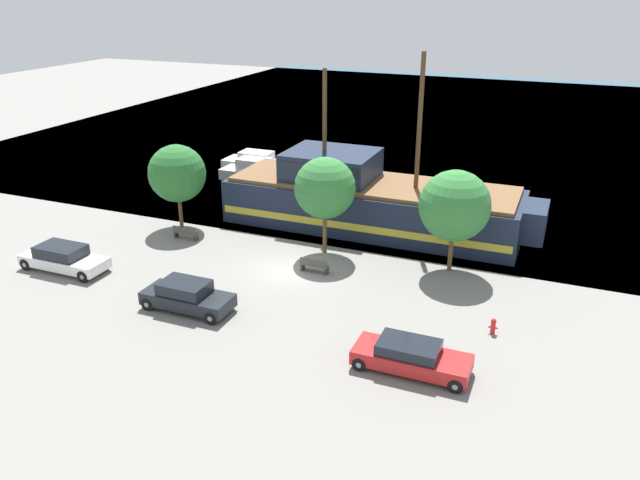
# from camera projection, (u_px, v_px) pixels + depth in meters

# --- Properties ---
(ground_plane) EXTENTS (160.00, 160.00, 0.00)m
(ground_plane) POSITION_uv_depth(u_px,v_px,m) (288.00, 269.00, 34.89)
(ground_plane) COLOR gray
(water_surface) EXTENTS (80.00, 80.00, 0.00)m
(water_surface) POSITION_uv_depth(u_px,v_px,m) (449.00, 120.00, 72.46)
(water_surface) COLOR #33566B
(water_surface) RESTS_ON ground
(pirate_ship) EXTENTS (20.21, 5.87, 11.23)m
(pirate_ship) POSITION_uv_depth(u_px,v_px,m) (369.00, 200.00, 40.38)
(pirate_ship) COLOR #192338
(pirate_ship) RESTS_ON water_surface
(moored_boat_dockside) EXTENTS (6.49, 2.03, 1.78)m
(moored_boat_dockside) POSITION_uv_depth(u_px,v_px,m) (258.00, 173.00, 50.28)
(moored_boat_dockside) COLOR #B7B2A8
(moored_boat_dockside) RESTS_ON water_surface
(moored_boat_outer) EXTENTS (6.74, 2.29, 1.50)m
(moored_boat_outer) POSITION_uv_depth(u_px,v_px,m) (261.00, 163.00, 53.36)
(moored_boat_outer) COLOR silver
(moored_boat_outer) RESTS_ON water_surface
(parked_car_curb_front) EXTENTS (5.00, 1.93, 1.44)m
(parked_car_curb_front) POSITION_uv_depth(u_px,v_px,m) (63.00, 258.00, 34.60)
(parked_car_curb_front) COLOR white
(parked_car_curb_front) RESTS_ON ground_plane
(parked_car_curb_mid) EXTENTS (4.82, 1.87, 1.31)m
(parked_car_curb_mid) POSITION_uv_depth(u_px,v_px,m) (411.00, 357.00, 25.60)
(parked_car_curb_mid) COLOR #B21E1E
(parked_car_curb_mid) RESTS_ON ground_plane
(parked_car_curb_rear) EXTENTS (4.50, 1.87, 1.47)m
(parked_car_curb_rear) POSITION_uv_depth(u_px,v_px,m) (187.00, 296.00, 30.39)
(parked_car_curb_rear) COLOR black
(parked_car_curb_rear) RESTS_ON ground_plane
(fire_hydrant) EXTENTS (0.42, 0.25, 0.76)m
(fire_hydrant) POSITION_uv_depth(u_px,v_px,m) (493.00, 326.00, 28.39)
(fire_hydrant) COLOR red
(fire_hydrant) RESTS_ON ground_plane
(bench_promenade_east) EXTENTS (1.60, 0.45, 0.85)m
(bench_promenade_east) POSITION_uv_depth(u_px,v_px,m) (185.00, 233.00, 38.83)
(bench_promenade_east) COLOR #4C4742
(bench_promenade_east) RESTS_ON ground_plane
(bench_promenade_west) EXTENTS (1.58, 0.45, 0.85)m
(bench_promenade_west) POSITION_uv_depth(u_px,v_px,m) (314.00, 265.00, 34.37)
(bench_promenade_west) COLOR #4C4742
(bench_promenade_west) RESTS_ON ground_plane
(tree_row_east) EXTENTS (3.67, 3.67, 5.47)m
(tree_row_east) POSITION_uv_depth(u_px,v_px,m) (177.00, 174.00, 39.59)
(tree_row_east) COLOR brown
(tree_row_east) RESTS_ON ground_plane
(tree_row_mideast) EXTENTS (3.55, 3.55, 5.77)m
(tree_row_mideast) POSITION_uv_depth(u_px,v_px,m) (325.00, 188.00, 35.62)
(tree_row_mideast) COLOR brown
(tree_row_mideast) RESTS_ON ground_plane
(tree_row_midwest) EXTENTS (3.86, 3.86, 5.75)m
(tree_row_midwest) POSITION_uv_depth(u_px,v_px,m) (455.00, 206.00, 33.32)
(tree_row_midwest) COLOR brown
(tree_row_midwest) RESTS_ON ground_plane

